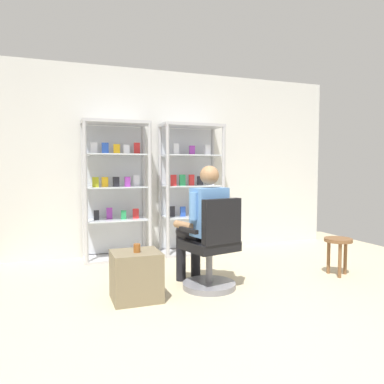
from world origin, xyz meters
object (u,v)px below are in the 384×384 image
object	(u,v)px
display_cabinet_right	(190,188)
office_chair	(212,252)
display_cabinet_left	(116,189)
wooden_stool	(338,246)
seated_shopkeeper	(203,220)
tea_glass	(137,248)
storage_crate	(136,276)

from	to	relation	value
display_cabinet_right	office_chair	xyz separation A→B (m)	(-0.37, -1.72, -0.57)
display_cabinet_left	wooden_stool	xyz separation A→B (m)	(2.33, -1.74, -0.62)
display_cabinet_right	seated_shopkeeper	distance (m)	1.63
display_cabinet_right	wooden_stool	bearing A→B (deg)	-54.67
display_cabinet_left	tea_glass	bearing A→B (deg)	-92.29
tea_glass	wooden_stool	distance (m)	2.41
wooden_stool	tea_glass	bearing A→B (deg)	-179.04
seated_shopkeeper	storage_crate	size ratio (longest dim) A/B	2.76
display_cabinet_left	tea_glass	distance (m)	1.84
display_cabinet_right	office_chair	distance (m)	1.85
wooden_stool	seated_shopkeeper	bearing A→B (deg)	173.85
display_cabinet_left	tea_glass	world-z (taller)	display_cabinet_left
display_cabinet_left	seated_shopkeeper	bearing A→B (deg)	-66.12
display_cabinet_left	storage_crate	bearing A→B (deg)	-92.50
storage_crate	tea_glass	xyz separation A→B (m)	(0.01, -0.03, 0.27)
display_cabinet_left	wooden_stool	distance (m)	2.97
display_cabinet_left	office_chair	distance (m)	1.95
storage_crate	tea_glass	size ratio (longest dim) A/B	5.67
seated_shopkeeper	display_cabinet_right	bearing A→B (deg)	75.29
display_cabinet_right	seated_shopkeeper	xyz separation A→B (m)	(-0.41, -1.56, -0.25)
seated_shopkeeper	tea_glass	xyz separation A→B (m)	(-0.76, -0.22, -0.20)
display_cabinet_right	tea_glass	bearing A→B (deg)	-123.39
storage_crate	display_cabinet_right	bearing A→B (deg)	55.99
tea_glass	wooden_stool	size ratio (longest dim) A/B	0.19
tea_glass	wooden_stool	bearing A→B (deg)	0.96
storage_crate	display_cabinet_left	bearing A→B (deg)	87.50
office_chair	seated_shopkeeper	size ratio (longest dim) A/B	0.74
display_cabinet_left	office_chair	world-z (taller)	display_cabinet_left
office_chair	tea_glass	distance (m)	0.81
seated_shopkeeper	tea_glass	size ratio (longest dim) A/B	15.66
office_chair	seated_shopkeeper	xyz separation A→B (m)	(-0.04, 0.16, 0.32)
office_chair	wooden_stool	distance (m)	1.60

